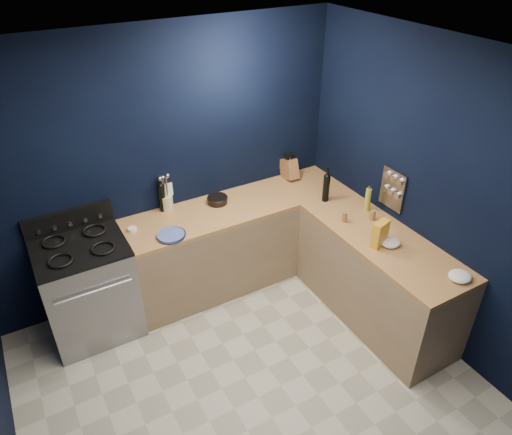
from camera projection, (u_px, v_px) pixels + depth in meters
floor at (258, 398)px, 3.83m from camera, size 3.50×3.50×0.02m
ceiling at (259, 74)px, 2.42m from camera, size 3.50×3.50×0.02m
wall_back at (165, 168)px, 4.41m from camera, size 3.50×0.02×2.60m
wall_right at (445, 204)px, 3.86m from camera, size 0.02×3.50×2.60m
cab_back at (239, 243)px, 4.89m from camera, size 2.30×0.63×0.86m
top_back at (239, 206)px, 4.65m from camera, size 2.30×0.63×0.04m
cab_right at (376, 279)px, 4.40m from camera, size 0.63×1.67×0.86m
top_right at (383, 240)px, 4.16m from camera, size 0.63×1.67×0.04m
gas_range at (90, 290)px, 4.23m from camera, size 0.76×0.66×0.92m
oven_door at (99, 313)px, 4.00m from camera, size 0.59×0.02×0.42m
cooktop at (79, 248)px, 3.97m from camera, size 0.76×0.66×0.03m
backguard at (69, 220)px, 4.13m from camera, size 0.76×0.06×0.20m
spice_panel at (393, 189)px, 4.31m from camera, size 0.02×0.28×0.38m
wall_outlet at (168, 190)px, 4.51m from camera, size 0.09×0.02×0.13m
plate_stack at (171, 235)px, 4.16m from camera, size 0.32×0.32×0.03m
ramekin at (132, 229)px, 4.24m from camera, size 0.10×0.10×0.03m
utensil_crock at (167, 203)px, 4.52m from camera, size 0.13×0.13×0.15m
wine_bottle_back at (162, 198)px, 4.47m from camera, size 0.09×0.09×0.27m
lemon_basket at (218, 200)px, 4.63m from camera, size 0.24×0.24×0.07m
knife_block at (289, 169)px, 5.04m from camera, size 0.12×0.26×0.27m
wine_bottle_right at (326, 188)px, 4.62m from camera, size 0.09×0.09×0.27m
oil_bottle at (368, 200)px, 4.48m from camera, size 0.06×0.06×0.23m
spice_jar_near at (345, 217)px, 4.34m from camera, size 0.06×0.06×0.10m
spice_jar_far at (373, 215)px, 4.37m from camera, size 0.07×0.07×0.10m
crouton_bag at (380, 234)px, 3.99m from camera, size 0.18×0.12×0.24m
towel_front at (391, 242)px, 4.04m from camera, size 0.21×0.19×0.06m
towel_end at (460, 276)px, 3.67m from camera, size 0.24×0.23×0.06m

